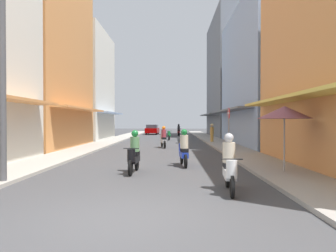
{
  "coord_description": "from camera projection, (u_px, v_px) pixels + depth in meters",
  "views": [
    {
      "loc": [
        0.98,
        -5.89,
        1.89
      ],
      "look_at": [
        0.6,
        17.67,
        1.56
      ],
      "focal_mm": 32.9,
      "sensor_mm": 36.0,
      "label": 1
    }
  ],
  "objects": [
    {
      "name": "motorbike_white",
      "position": [
        229.0,
        166.0,
        8.24
      ],
      "size": [
        0.55,
        1.81,
        1.58
      ],
      "color": "black",
      "rests_on": "ground"
    },
    {
      "name": "building_right_mid",
      "position": [
        272.0,
        77.0,
        24.91
      ],
      "size": [
        7.05,
        13.43,
        11.01
      ],
      "color": "#8CA5CC",
      "rests_on": "ground"
    },
    {
      "name": "utility_pole",
      "position": [
        2.0,
        59.0,
        9.16
      ],
      "size": [
        0.2,
        1.2,
        7.35
      ],
      "color": "#4C4C4F",
      "rests_on": "ground"
    },
    {
      "name": "motorbike_black",
      "position": [
        134.0,
        154.0,
        11.33
      ],
      "size": [
        0.55,
        1.81,
        1.58
      ],
      "color": "black",
      "rests_on": "ground"
    },
    {
      "name": "motorbike_red",
      "position": [
        179.0,
        131.0,
        41.19
      ],
      "size": [
        0.55,
        1.8,
        1.58
      ],
      "color": "black",
      "rests_on": "ground"
    },
    {
      "name": "building_left_far",
      "position": [
        78.0,
        86.0,
        32.32
      ],
      "size": [
        7.05,
        9.11,
        11.28
      ],
      "color": "silver",
      "rests_on": "ground"
    },
    {
      "name": "sidewalk_left",
      "position": [
        107.0,
        142.0,
        27.65
      ],
      "size": [
        2.16,
        59.28,
        0.12
      ],
      "primitive_type": "cube",
      "color": "#ADA89E",
      "rests_on": "ground"
    },
    {
      "name": "parked_car",
      "position": [
        152.0,
        129.0,
        45.65
      ],
      "size": [
        1.93,
        4.17,
        1.45
      ],
      "color": "#8C0000",
      "rests_on": "ground"
    },
    {
      "name": "pedestrian_far",
      "position": [
        212.0,
        132.0,
        27.23
      ],
      "size": [
        0.44,
        0.44,
        1.74
      ],
      "color": "#BF8C3F",
      "rests_on": "ground"
    },
    {
      "name": "ground_plane",
      "position": [
        162.0,
        143.0,
        27.57
      ],
      "size": [
        112.81,
        112.81,
        0.0
      ],
      "primitive_type": "plane",
      "color": "#424244"
    },
    {
      "name": "motorbike_silver",
      "position": [
        163.0,
        138.0,
        22.23
      ],
      "size": [
        0.61,
        1.79,
        1.58
      ],
      "color": "black",
      "rests_on": "ground"
    },
    {
      "name": "street_sign_no_entry",
      "position": [
        229.0,
        125.0,
        16.71
      ],
      "size": [
        0.07,
        0.6,
        2.65
      ],
      "color": "gray",
      "rests_on": "ground"
    },
    {
      "name": "motorbike_green",
      "position": [
        169.0,
        135.0,
        31.39
      ],
      "size": [
        0.55,
        1.81,
        0.96
      ],
      "color": "black",
      "rests_on": "ground"
    },
    {
      "name": "motorbike_blue",
      "position": [
        184.0,
        150.0,
        13.05
      ],
      "size": [
        0.55,
        1.81,
        1.58
      ],
      "color": "black",
      "rests_on": "ground"
    },
    {
      "name": "building_left_mid",
      "position": [
        33.0,
        35.0,
        21.89
      ],
      "size": [
        7.05,
        10.02,
        16.14
      ],
      "color": "#D88C4C",
      "rests_on": "ground"
    },
    {
      "name": "building_right_far",
      "position": [
        236.0,
        78.0,
        39.25
      ],
      "size": [
        7.05,
        13.34,
        15.05
      ],
      "color": "slate",
      "rests_on": "ground"
    },
    {
      "name": "sidewalk_right",
      "position": [
        217.0,
        142.0,
        27.49
      ],
      "size": [
        2.16,
        59.28,
        0.12
      ],
      "primitive_type": "cube",
      "color": "#9E9991",
      "rests_on": "ground"
    },
    {
      "name": "vendor_umbrella",
      "position": [
        284.0,
        112.0,
        10.96
      ],
      "size": [
        1.9,
        1.9,
        2.45
      ],
      "color": "#99999E",
      "rests_on": "ground"
    }
  ]
}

